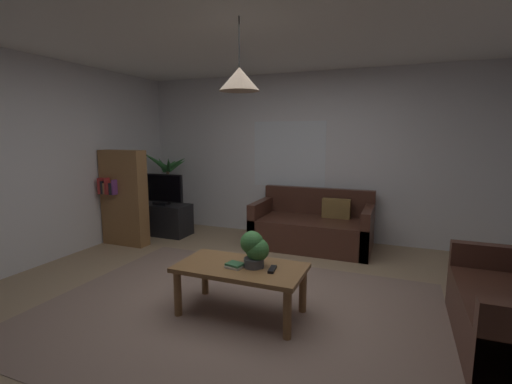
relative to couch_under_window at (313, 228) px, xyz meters
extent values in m
cube|color=#9E8466|center=(-0.19, -2.03, -0.28)|extent=(5.58, 5.05, 0.02)
cube|color=gray|center=(-0.19, -2.23, -0.27)|extent=(3.63, 2.78, 0.01)
cube|color=silver|center=(-0.19, 0.53, 1.01)|extent=(5.70, 0.06, 2.56)
cube|color=silver|center=(-3.01, -2.03, 1.01)|extent=(0.06, 5.05, 2.56)
cube|color=white|center=(-0.19, -2.03, 2.30)|extent=(5.58, 5.05, 0.02)
cube|color=white|center=(-0.53, 0.50, 1.04)|extent=(1.17, 0.01, 1.03)
cube|color=#47281E|center=(0.00, -0.04, -0.06)|extent=(1.67, 0.88, 0.42)
cube|color=#47281E|center=(0.00, 0.34, 0.35)|extent=(1.67, 0.12, 0.40)
cube|color=#47281E|center=(-0.78, -0.04, 0.05)|extent=(0.12, 0.88, 0.64)
cube|color=#47281E|center=(0.77, -0.04, 0.05)|extent=(0.12, 0.88, 0.64)
cube|color=brown|center=(0.30, 0.16, 0.29)|extent=(0.40, 0.13, 0.28)
cube|color=#47281E|center=(2.05, -1.35, 0.05)|extent=(0.88, 0.12, 0.64)
cube|color=olive|center=(-0.14, -2.22, 0.17)|extent=(1.14, 0.61, 0.04)
cylinder|color=olive|center=(-0.66, -2.47, -0.06)|extent=(0.07, 0.07, 0.42)
cylinder|color=olive|center=(0.37, -2.47, -0.06)|extent=(0.07, 0.07, 0.42)
cylinder|color=olive|center=(-0.66, -1.98, -0.06)|extent=(0.07, 0.07, 0.42)
cylinder|color=olive|center=(0.37, -1.98, -0.06)|extent=(0.07, 0.07, 0.42)
cube|color=beige|center=(-0.17, -2.29, 0.19)|extent=(0.16, 0.13, 0.02)
cube|color=#387247|center=(-0.18, -2.28, 0.21)|extent=(0.16, 0.14, 0.02)
cube|color=black|center=(0.16, -2.23, 0.20)|extent=(0.07, 0.16, 0.02)
cylinder|color=#4C4C51|center=(-0.02, -2.21, 0.23)|extent=(0.18, 0.18, 0.08)
sphere|color=#3D7F3D|center=(0.00, -2.18, 0.34)|extent=(0.21, 0.21, 0.21)
sphere|color=#3D7F3D|center=(-0.05, -2.19, 0.40)|extent=(0.21, 0.21, 0.21)
cube|color=black|center=(-2.43, -0.25, -0.02)|extent=(0.90, 0.44, 0.50)
cube|color=black|center=(-2.43, -0.27, 0.50)|extent=(0.79, 0.05, 0.45)
cube|color=black|center=(-2.43, -0.30, 0.50)|extent=(0.75, 0.00, 0.41)
cube|color=black|center=(-2.43, -0.27, 0.25)|extent=(0.24, 0.16, 0.04)
cylinder|color=beige|center=(-2.60, 0.16, -0.12)|extent=(0.32, 0.32, 0.30)
cylinder|color=brown|center=(-2.60, 0.16, 0.40)|extent=(0.05, 0.05, 0.74)
cone|color=#2D6B33|center=(-2.41, 0.15, 0.87)|extent=(0.43, 0.12, 0.29)
cone|color=#2D6B33|center=(-2.48, 0.28, 0.83)|extent=(0.29, 0.34, 0.28)
cone|color=#2D6B33|center=(-2.65, 0.35, 0.82)|extent=(0.17, 0.42, 0.25)
cone|color=#2D6B33|center=(-2.81, 0.28, 0.84)|extent=(0.46, 0.39, 0.29)
cone|color=#2D6B33|center=(-2.81, 0.08, 0.91)|extent=(0.49, 0.28, 0.41)
cone|color=#2D6B33|center=(-2.68, -0.03, 0.90)|extent=(0.24, 0.45, 0.38)
cone|color=#2D6B33|center=(-2.49, 0.04, 0.86)|extent=(0.29, 0.32, 0.32)
cube|color=olive|center=(-2.61, -0.91, 0.43)|extent=(0.70, 0.22, 1.40)
cube|color=#B22D2D|center=(-2.89, -1.03, 0.61)|extent=(0.05, 0.16, 0.23)
cube|color=black|center=(-2.84, -1.03, 0.59)|extent=(0.04, 0.16, 0.19)
cube|color=#99663F|center=(-2.80, -1.03, 0.58)|extent=(0.03, 0.16, 0.16)
cube|color=#B22D2D|center=(-2.77, -1.03, 0.62)|extent=(0.03, 0.16, 0.24)
cube|color=#B22D2D|center=(-2.73, -1.03, 0.58)|extent=(0.04, 0.16, 0.17)
cube|color=black|center=(-2.68, -1.03, 0.58)|extent=(0.05, 0.16, 0.17)
cube|color=#72387F|center=(-2.64, -1.03, 0.61)|extent=(0.03, 0.16, 0.22)
cylinder|color=black|center=(-0.14, -2.22, 2.09)|extent=(0.01, 0.01, 0.40)
cone|color=tan|center=(-0.14, -2.22, 1.80)|extent=(0.34, 0.34, 0.19)
camera|label=1|loc=(1.14, -5.04, 1.34)|focal=25.34mm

